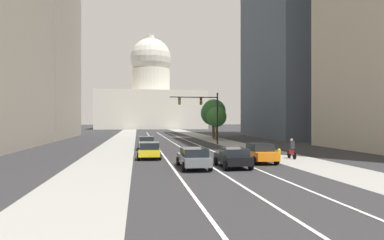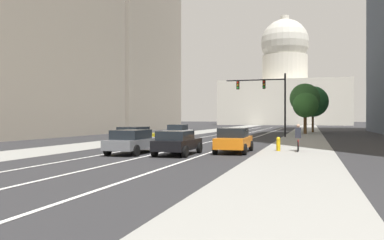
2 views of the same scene
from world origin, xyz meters
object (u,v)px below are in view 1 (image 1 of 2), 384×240
object	(u,v)px
car_silver	(147,143)
fire_hydrant	(279,154)
street_tree_far_right	(214,111)
car_yellow	(149,150)
car_black	(233,157)
car_gray	(193,158)
street_tree_mid_right	(213,113)
capitol_building	(151,98)
traffic_signal_mast	(203,108)
street_tree_near_right	(216,117)
cyclist	(292,149)
car_orange	(259,153)

from	to	relation	value
car_silver	fire_hydrant	distance (m)	15.99
fire_hydrant	street_tree_far_right	xyz separation A→B (m)	(1.13, 30.48, 4.40)
car_yellow	car_silver	distance (m)	9.57
car_silver	car_black	world-z (taller)	car_silver
car_gray	street_tree_mid_right	distance (m)	41.93
capitol_building	traffic_signal_mast	xyz separation A→B (m)	(3.84, -90.60, -7.23)
fire_hydrant	street_tree_near_right	size ratio (longest dim) A/B	0.16
traffic_signal_mast	street_tree_far_right	bearing A→B (deg)	70.31
car_yellow	cyclist	distance (m)	12.22
car_yellow	car_orange	size ratio (longest dim) A/B	1.06
car_black	street_tree_near_right	bearing A→B (deg)	-11.18
street_tree_far_right	car_yellow	bearing A→B (deg)	-112.92
car_yellow	fire_hydrant	xyz separation A→B (m)	(10.83, -2.20, -0.30)
car_yellow	car_orange	bearing A→B (deg)	-114.29
capitol_building	fire_hydrant	xyz separation A→B (m)	(6.66, -110.04, -11.76)
car_black	traffic_signal_mast	world-z (taller)	traffic_signal_mast
car_black	capitol_building	bearing A→B (deg)	0.56
traffic_signal_mast	capitol_building	bearing A→B (deg)	92.42
street_tree_mid_right	street_tree_near_right	distance (m)	7.17
capitol_building	car_orange	size ratio (longest dim) A/B	9.46
car_black	car_gray	world-z (taller)	car_gray
car_black	car_orange	bearing A→B (deg)	-48.61
capitol_building	traffic_signal_mast	bearing A→B (deg)	-87.58
street_tree_far_right	capitol_building	bearing A→B (deg)	95.59
car_black	street_tree_near_right	size ratio (longest dim) A/B	0.73
fire_hydrant	street_tree_near_right	distance (m)	29.29
car_silver	street_tree_far_right	size ratio (longest dim) A/B	0.59
capitol_building	street_tree_far_right	distance (m)	80.28
car_silver	car_black	xyz separation A→B (m)	(5.55, -16.17, -0.02)
car_black	cyclist	size ratio (longest dim) A/B	2.38
cyclist	street_tree_far_right	world-z (taller)	street_tree_far_right
car_gray	cyclist	bearing A→B (deg)	-63.95
cyclist	car_orange	bearing A→B (deg)	119.64
capitol_building	street_tree_far_right	world-z (taller)	capitol_building
street_tree_far_right	street_tree_near_right	world-z (taller)	street_tree_far_right
street_tree_mid_right	street_tree_near_right	world-z (taller)	street_tree_mid_right
car_orange	street_tree_far_right	distance (m)	32.88
car_yellow	street_tree_far_right	xyz separation A→B (m)	(11.96, 28.28, 4.11)
car_silver	street_tree_near_right	bearing A→B (deg)	-33.94
cyclist	street_tree_near_right	xyz separation A→B (m)	(0.05, 28.90, 3.03)
car_yellow	street_tree_mid_right	world-z (taller)	street_tree_mid_right
traffic_signal_mast	car_orange	bearing A→B (deg)	-89.12
capitol_building	car_yellow	world-z (taller)	capitol_building
capitol_building	car_silver	size ratio (longest dim) A/B	10.06
car_yellow	street_tree_far_right	bearing A→B (deg)	-20.80
car_silver	car_gray	world-z (taller)	car_silver
car_orange	traffic_signal_mast	distance (m)	21.79
car_silver	traffic_signal_mast	bearing A→B (deg)	-45.20
traffic_signal_mast	car_silver	bearing A→B (deg)	-136.20
car_black	street_tree_mid_right	xyz separation A→B (m)	(7.48, 40.53, 3.89)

